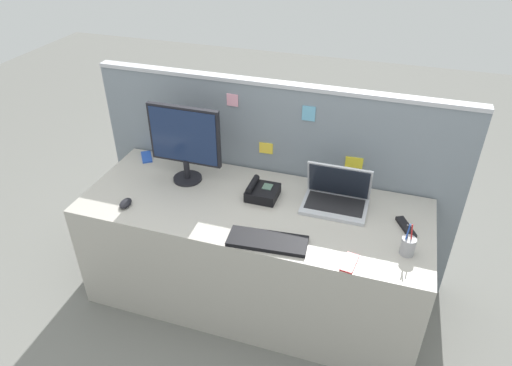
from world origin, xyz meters
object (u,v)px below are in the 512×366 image
Objects in this scene: desk_phone at (262,192)px; computer_mouse_right_hand at (126,203)px; keyboard_main at (268,241)px; laptop at (336,196)px; cell_phone_red_case at (350,263)px; desktop_monitor at (185,140)px; pen_cup at (408,246)px; cell_phone_blue_case at (147,157)px; tv_remote at (406,227)px.

computer_mouse_right_hand is (-0.71, -0.32, -0.02)m from desk_phone.
desk_phone is 0.41m from keyboard_main.
keyboard_main is at bearing -11.62° from computer_mouse_right_hand.
laptop reaches higher than cell_phone_red_case.
laptop is 3.62× the size of computer_mouse_right_hand.
keyboard_main is (0.64, -0.43, -0.26)m from desktop_monitor.
computer_mouse_right_hand is 0.72× the size of cell_phone_red_case.
pen_cup is 1.22× the size of cell_phone_blue_case.
cell_phone_red_case is at bearing -35.42° from desk_phone.
computer_mouse_right_hand is at bearing 170.83° from keyboard_main.
pen_cup is at bearing -37.03° from laptop.
cell_phone_red_case and cell_phone_blue_case have the same top height.
desktop_monitor is 3.16× the size of cell_phone_blue_case.
cell_phone_red_case is (0.57, -0.41, -0.03)m from desk_phone.
pen_cup is 0.30m from cell_phone_red_case.
cell_phone_blue_case is at bearing 157.56° from desktop_monitor.
desktop_monitor reaches higher than tv_remote.
keyboard_main is 2.67× the size of cell_phone_blue_case.
desktop_monitor is 4.80× the size of computer_mouse_right_hand.
keyboard_main reaches higher than tv_remote.
tv_remote is (-0.01, 0.20, -0.04)m from pen_cup.
desk_phone is at bearing -172.29° from laptop.
desktop_monitor is 1.18× the size of keyboard_main.
desk_phone is at bearing 16.84° from computer_mouse_right_hand.
desktop_monitor reaches higher than cell_phone_blue_case.
cell_phone_blue_case is 0.89× the size of tv_remote.
desktop_monitor is at bearing -56.92° from cell_phone_blue_case.
cell_phone_blue_case is (-1.29, 0.14, -0.06)m from laptop.
desk_phone is 1.76× the size of computer_mouse_right_hand.
pen_cup is at bearing -49.33° from cell_phone_blue_case.
computer_mouse_right_hand is at bearing -161.49° from laptop.
pen_cup is 1.32× the size of cell_phone_red_case.
keyboard_main is 1.17m from cell_phone_blue_case.
pen_cup is at bearing -114.05° from tv_remote.
cell_phone_red_case is at bearing -57.36° from cell_phone_blue_case.
laptop is 1.30m from cell_phone_blue_case.
computer_mouse_right_hand is 0.55m from cell_phone_blue_case.
cell_phone_blue_case is at bearing 145.08° from keyboard_main.
laptop is at bearing 7.71° from desk_phone.
pen_cup is 1.09× the size of tv_remote.
desk_phone is 0.95× the size of pen_cup.
laptop is 2.13× the size of tv_remote.
pen_cup reaches higher than cell_phone_red_case.
desktop_monitor is 3.44× the size of cell_phone_red_case.
keyboard_main is 0.74m from tv_remote.
cell_phone_red_case is at bearing -11.34° from computer_mouse_right_hand.
desk_phone is 1.03× the size of tv_remote.
computer_mouse_right_hand is at bearing -107.50° from cell_phone_blue_case.
tv_remote reaches higher than cell_phone_red_case.
cell_phone_blue_case is (-1.02, 0.58, -0.01)m from keyboard_main.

